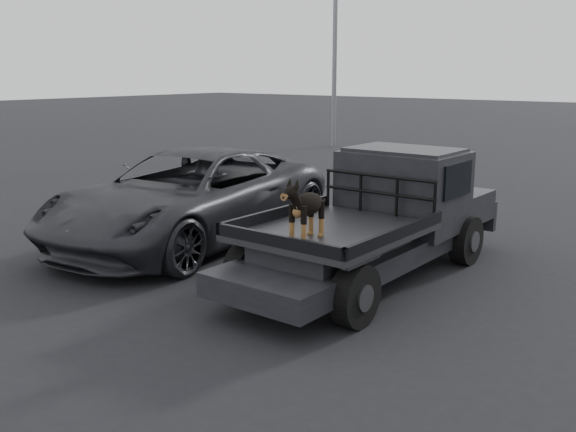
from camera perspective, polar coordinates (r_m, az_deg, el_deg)
The scene contains 6 objects.
ground at distance 8.29m, azimuth 2.89°, elevation -8.01°, with size 120.00×120.00×0.00m, color black.
flatbed_ute at distance 9.34m, azimuth 7.28°, elevation -2.73°, with size 2.00×5.40×0.92m, color black, non-canonical shape.
ute_cab at distance 9.96m, azimuth 10.24°, elevation 3.44°, with size 1.72×1.30×0.88m, color black, non-canonical shape.
headache_rack at distance 9.34m, azimuth 8.03°, elevation 1.88°, with size 1.80×0.08×0.55m, color black, non-canonical shape.
dog at distance 7.84m, azimuth 1.68°, elevation 0.61°, with size 0.32×0.60×0.74m, color black, non-canonical shape.
parked_suv at distance 11.29m, azimuth -8.74°, elevation 1.70°, with size 2.66×5.76×1.60m, color #2B2C31.
Camera 1 is at (4.45, -6.35, 2.94)m, focal length 40.00 mm.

